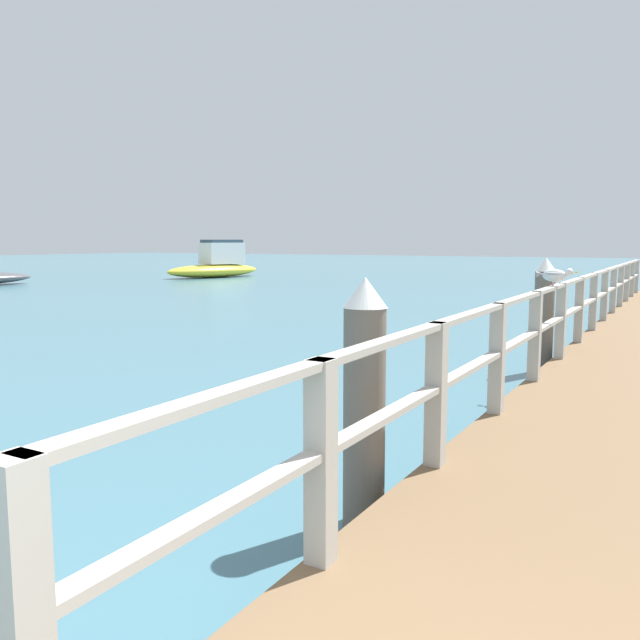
{
  "coord_description": "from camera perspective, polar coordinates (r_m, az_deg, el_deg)",
  "views": [
    {
      "loc": [
        0.28,
        -0.18,
        1.9
      ],
      "look_at": [
        -4.12,
        7.48,
        0.83
      ],
      "focal_mm": 36.57,
      "sensor_mm": 36.0,
      "label": 1
    }
  ],
  "objects": [
    {
      "name": "pier_railing",
      "position": [
        11.25,
        22.33,
        1.77
      ],
      "size": [
        0.12,
        20.39,
        0.98
      ],
      "color": "#B2ADA3",
      "rests_on": "pier_deck"
    },
    {
      "name": "dock_piling_near",
      "position": [
        4.34,
        3.9,
        -7.18
      ],
      "size": [
        0.29,
        0.29,
        1.67
      ],
      "color": "#6B6056",
      "rests_on": "ground_plane"
    },
    {
      "name": "dock_piling_far",
      "position": [
        9.9,
        18.99,
        0.42
      ],
      "size": [
        0.29,
        0.29,
        1.67
      ],
      "color": "#6B6056",
      "rests_on": "ground_plane"
    },
    {
      "name": "seagull_foreground",
      "position": [
        8.33,
        19.87,
        3.75
      ],
      "size": [
        0.48,
        0.19,
        0.21
      ],
      "rotation": [
        0.0,
        0.0,
        4.62
      ],
      "color": "white",
      "rests_on": "pier_railing"
    },
    {
      "name": "boat_2",
      "position": [
        34.9,
        -9.06,
        4.79
      ],
      "size": [
        3.18,
        5.86,
        1.97
      ],
      "rotation": [
        0.0,
        0.0,
        -0.26
      ],
      "color": "gold",
      "rests_on": "ground_plane"
    }
  ]
}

